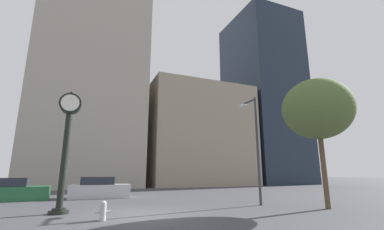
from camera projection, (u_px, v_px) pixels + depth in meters
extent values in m
plane|color=#424247|center=(138.00, 214.00, 10.37)|extent=(200.00, 200.00, 0.00)
cube|color=#ADA393|center=(94.00, 62.00, 34.86)|extent=(12.87, 12.00, 32.83)
cube|color=gray|center=(195.00, 137.00, 38.29)|extent=(14.62, 12.00, 13.93)
cube|color=#1E2838|center=(263.00, 98.00, 44.81)|extent=(10.04, 12.00, 29.12)
cylinder|color=black|center=(59.00, 212.00, 10.49)|extent=(0.80, 0.80, 0.12)
cylinder|color=black|center=(59.00, 210.00, 10.52)|extent=(0.53, 0.53, 0.10)
cylinder|color=black|center=(64.00, 159.00, 10.97)|extent=(0.27, 0.27, 3.99)
cylinder|color=black|center=(70.00, 104.00, 11.52)|extent=(0.92, 0.41, 0.92)
cylinder|color=white|center=(70.00, 103.00, 11.32)|extent=(0.75, 0.02, 0.75)
cylinder|color=white|center=(71.00, 105.00, 11.71)|extent=(0.75, 0.02, 0.75)
sphere|color=black|center=(72.00, 93.00, 11.63)|extent=(0.12, 0.12, 0.12)
cube|color=#236038|center=(7.00, 194.00, 15.48)|extent=(4.62, 2.12, 0.83)
cube|color=#232833|center=(5.00, 182.00, 15.53)|extent=(2.58, 1.78, 0.52)
cube|color=#BCBCC1|center=(100.00, 191.00, 17.49)|extent=(3.96, 2.11, 0.88)
cube|color=#232833|center=(98.00, 181.00, 17.59)|extent=(2.21, 1.80, 0.51)
cylinder|color=#B7B7BC|center=(103.00, 213.00, 8.99)|extent=(0.22, 0.22, 0.53)
sphere|color=#B7B7BC|center=(104.00, 204.00, 9.06)|extent=(0.21, 0.21, 0.21)
cylinder|color=#B7B7BC|center=(97.00, 212.00, 8.93)|extent=(0.14, 0.08, 0.08)
cylinder|color=#B7B7BC|center=(108.00, 212.00, 9.06)|extent=(0.14, 0.08, 0.08)
cylinder|color=#38383D|center=(258.00, 149.00, 13.96)|extent=(0.14, 0.14, 5.84)
cylinder|color=#38383D|center=(249.00, 102.00, 15.12)|extent=(0.11, 1.20, 0.11)
ellipsoid|color=silver|center=(243.00, 106.00, 15.64)|extent=(0.36, 0.60, 0.24)
cylinder|color=brown|center=(324.00, 167.00, 12.37)|extent=(0.24, 0.24, 3.79)
ellipsoid|color=#516633|center=(317.00, 109.00, 13.02)|extent=(3.42, 3.42, 3.07)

